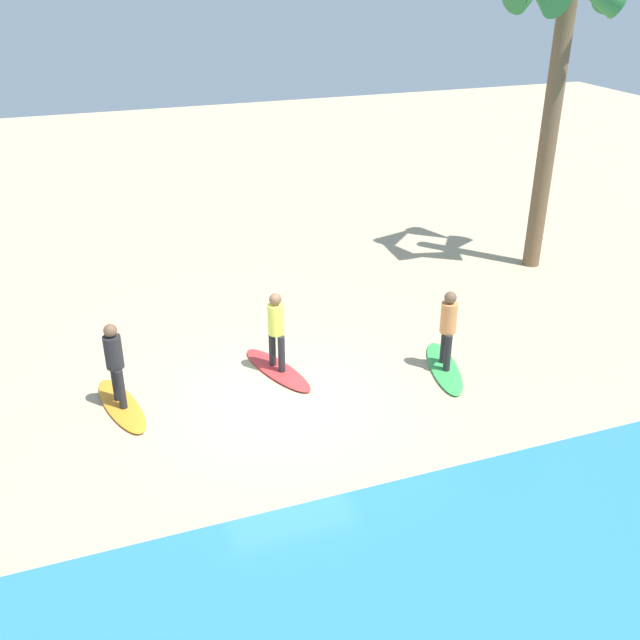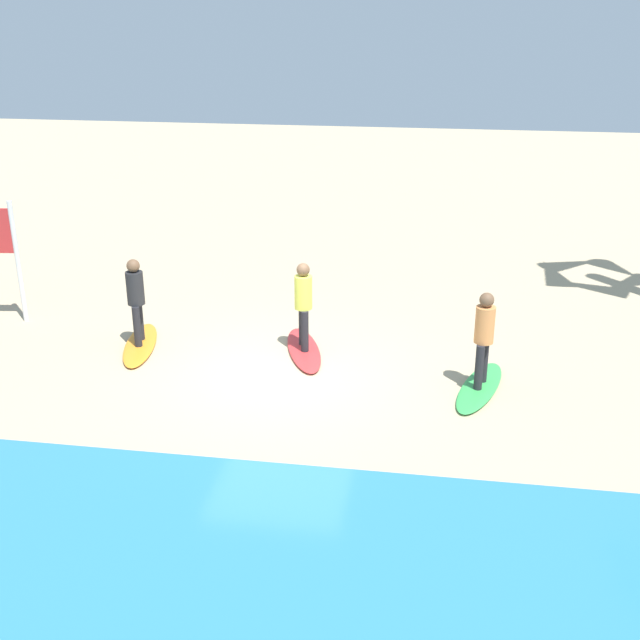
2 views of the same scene
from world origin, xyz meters
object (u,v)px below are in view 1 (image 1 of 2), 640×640
(surfboard_green, at_px, (444,368))
(surfboard_orange, at_px, (121,405))
(surfer_orange, at_px, (114,359))
(palm_tree, at_px, (565,21))
(surfer_green, at_px, (448,324))
(surfboard_red, at_px, (277,370))
(surfer_red, at_px, (276,326))

(surfboard_green, bearing_deg, surfboard_orange, -81.56)
(surfer_orange, height_order, palm_tree, palm_tree)
(surfboard_green, height_order, surfer_green, surfer_green)
(surfboard_red, height_order, surfer_red, surfer_red)
(surfboard_green, distance_m, palm_tree, 8.84)
(surfer_red, distance_m, surfboard_orange, 3.26)
(surfer_red, xyz_separation_m, surfboard_orange, (3.10, 0.25, -0.99))
(surfboard_green, relative_size, surfer_orange, 1.28)
(surfer_green, height_order, surfboard_red, surfer_green)
(surfer_orange, bearing_deg, surfboard_red, -175.36)
(surfer_green, xyz_separation_m, palm_tree, (-4.91, -4.16, 5.08))
(palm_tree, bearing_deg, surfer_red, 20.83)
(surfboard_green, xyz_separation_m, surfboard_orange, (6.29, -0.82, 0.00))
(surfboard_green, bearing_deg, surfer_orange, -81.56)
(surfboard_orange, height_order, palm_tree, palm_tree)
(surfer_orange, xyz_separation_m, palm_tree, (-11.20, -3.34, 5.08))
(surfer_orange, distance_m, palm_tree, 12.74)
(surfboard_red, distance_m, palm_tree, 10.58)
(surfboard_orange, bearing_deg, surfer_green, 70.14)
(surfboard_green, distance_m, surfboard_orange, 6.34)
(surfboard_green, distance_m, surfer_orange, 6.42)
(surfboard_red, height_order, surfer_orange, surfer_orange)
(surfboard_green, distance_m, surfboard_red, 3.37)
(surfboard_green, xyz_separation_m, surfer_red, (3.19, -1.07, 0.99))
(surfboard_orange, bearing_deg, surfboard_red, 82.22)
(surfer_green, xyz_separation_m, surfboard_red, (3.19, -1.07, -0.99))
(surfboard_red, xyz_separation_m, surfboard_orange, (3.10, 0.25, 0.00))
(surfer_red, relative_size, surfer_orange, 1.00)
(surfboard_green, xyz_separation_m, surfer_orange, (6.29, -0.82, 0.99))
(surfer_green, xyz_separation_m, surfer_orange, (6.29, -0.82, 0.00))
(surfboard_green, bearing_deg, surfer_red, -92.69)
(surfboard_green, distance_m, surfer_red, 3.51)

